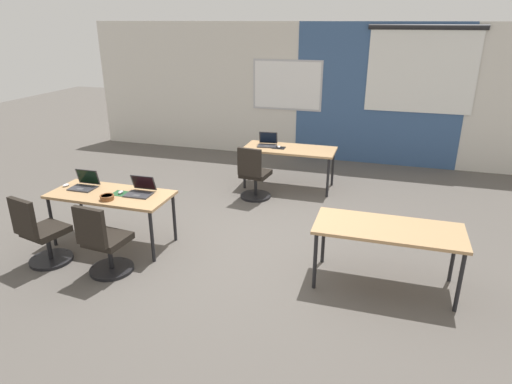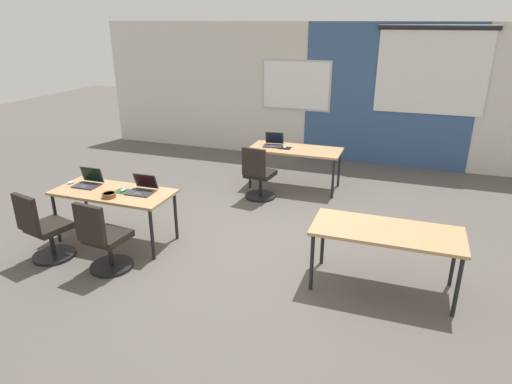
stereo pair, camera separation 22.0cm
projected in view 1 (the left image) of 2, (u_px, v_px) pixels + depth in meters
The scene contains 17 objects.
ground_plane at pixel (252, 240), 6.12m from camera, with size 24.00×24.00×0.00m.
back_wall_assembly at pixel (314, 92), 9.33m from camera, with size 10.00×0.27×2.80m.
desk_near_left at pixel (111, 197), 5.82m from camera, with size 1.60×0.70×0.72m.
desk_near_right at pixel (388, 232), 4.87m from camera, with size 1.60×0.70×0.72m.
desk_far_center at pixel (289, 151), 7.84m from camera, with size 1.60×0.70×0.72m.
laptop_far_left at pixel (267, 143), 7.95m from camera, with size 0.36×0.32×0.23m.
mousepad_far_left at pixel (279, 148), 7.83m from camera, with size 0.22×0.19×0.00m.
mouse_far_left at pixel (279, 147), 7.83m from camera, with size 0.08×0.11×0.03m.
chair_far_left at pixel (254, 177), 7.40m from camera, with size 0.52×0.56×0.92m.
laptop_near_left_end at pixel (84, 184), 5.97m from camera, with size 0.33×0.29×0.23m.
mouse_near_left_end at pixel (66, 185), 6.03m from camera, with size 0.08×0.11×0.03m.
chair_near_left_end at pixel (41, 236), 5.40m from camera, with size 0.53×0.58×0.92m.
laptop_near_left_inner at pixel (140, 190), 5.76m from camera, with size 0.34×0.32×0.23m.
mousepad_near_left_inner at pixel (121, 193), 5.78m from camera, with size 0.22×0.19×0.00m.
mouse_near_left_inner at pixel (121, 192), 5.77m from camera, with size 0.07×0.11×0.03m.
chair_near_left_inner at pixel (104, 245), 5.18m from camera, with size 0.52×0.56×0.92m.
snack_bowl at pixel (107, 197), 5.58m from camera, with size 0.18×0.18×0.06m.
Camera 1 is at (1.64, -5.21, 2.84)m, focal length 31.24 mm.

